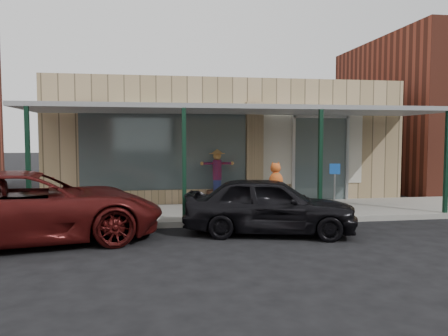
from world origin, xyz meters
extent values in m
plane|color=black|center=(0.00, 0.00, 0.00)|extent=(120.00, 120.00, 0.00)
cube|color=gray|center=(0.00, 3.60, 0.07)|extent=(40.00, 3.20, 0.15)
cube|color=tan|center=(0.00, 8.20, 2.10)|extent=(12.00, 6.00, 4.20)
cube|color=#4C5B5C|center=(-2.20, 5.05, 1.90)|extent=(5.20, 0.06, 2.80)
cube|color=#4C5B5C|center=(3.00, 5.18, 1.50)|extent=(1.80, 0.06, 2.80)
cube|color=tan|center=(0.70, 5.10, 1.70)|extent=(0.55, 0.30, 3.40)
cube|color=tan|center=(-2.20, 5.10, 0.35)|extent=(5.20, 0.30, 0.50)
cube|color=beige|center=(0.00, 5.17, 2.00)|extent=(9.00, 0.02, 2.60)
cube|color=white|center=(0.00, 5.14, 3.20)|extent=(7.50, 0.03, 0.10)
cube|color=slate|center=(0.00, 3.60, 3.05)|extent=(12.00, 3.00, 0.12)
cube|color=black|center=(-5.50, 2.15, 1.55)|extent=(0.10, 0.10, 2.95)
cube|color=black|center=(-1.80, 2.15, 1.55)|extent=(0.10, 0.10, 2.95)
cube|color=black|center=(1.80, 2.15, 1.55)|extent=(0.10, 0.10, 2.95)
cube|color=black|center=(5.50, 2.15, 1.55)|extent=(0.10, 0.10, 2.95)
cylinder|color=#513320|center=(-0.61, 4.54, 0.38)|extent=(0.89, 0.89, 0.45)
cylinder|color=navy|center=(-0.61, 4.54, 0.77)|extent=(0.33, 0.33, 0.34)
cylinder|color=maroon|center=(-0.61, 4.54, 1.25)|extent=(0.36, 0.36, 0.62)
sphere|color=#AF7843|center=(-0.61, 4.54, 1.68)|extent=(0.25, 0.25, 0.25)
cone|color=#AF7843|center=(-0.61, 4.54, 1.82)|extent=(0.41, 0.41, 0.16)
cylinder|color=#513320|center=(0.52, 3.84, 0.34)|extent=(0.72, 0.72, 0.39)
ellipsoid|color=orange|center=(0.52, 3.84, 0.66)|extent=(0.31, 0.31, 0.25)
cylinder|color=#4C471E|center=(0.52, 3.84, 0.81)|extent=(0.04, 0.04, 0.06)
cylinder|color=gray|center=(2.37, 2.51, 0.70)|extent=(0.04, 0.04, 1.10)
cube|color=blue|center=(2.37, 2.51, 1.39)|extent=(0.28, 0.08, 0.29)
imported|color=black|center=(0.11, 0.97, 0.68)|extent=(4.24, 2.56, 1.35)
ellipsoid|color=#C54C22|center=(0.52, 1.92, 1.14)|extent=(0.36, 0.30, 0.47)
sphere|color=#C54C22|center=(0.52, 1.97, 1.47)|extent=(0.26, 0.26, 0.26)
cylinder|color=#186C33|center=(0.52, 1.92, 1.33)|extent=(0.18, 0.18, 0.02)
imported|color=#470F0E|center=(-5.16, 0.99, 0.77)|extent=(5.97, 3.67, 1.55)
camera|label=1|loc=(-2.59, -8.80, 2.25)|focal=35.00mm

